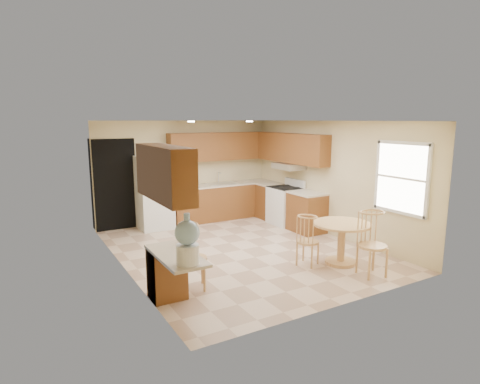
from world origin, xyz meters
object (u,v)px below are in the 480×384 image
stove (285,205)px  chair_desk (195,252)px  water_crock (187,241)px  chair_table_b (378,239)px  chair_table_a (311,236)px  dining_table (341,237)px  refrigerator (154,193)px

stove → chair_desk: 4.27m
water_crock → chair_table_b: bearing=-3.2°
stove → chair_desk: bearing=-144.5°
stove → chair_desk: size_ratio=1.10×
chair_table_a → dining_table: bearing=46.1°
dining_table → chair_table_a: bearing=163.3°
stove → chair_table_b: stove is taller
dining_table → water_crock: size_ratio=1.57×
refrigerator → stove: size_ratio=1.56×
refrigerator → chair_desk: size_ratio=1.72×
refrigerator → water_crock: refrigerator is taller
chair_desk → chair_table_b: bearing=88.7°
chair_table_b → chair_desk: bearing=-9.0°
refrigerator → water_crock: size_ratio=2.66×
water_crock → stove: bearing=40.0°
dining_table → chair_table_a: chair_table_a is taller
dining_table → stove: bearing=73.9°
dining_table → chair_table_b: size_ratio=0.96×
refrigerator → water_crock: bearing=-103.1°
water_crock → chair_table_a: bearing=15.8°
stove → chair_table_b: 3.55m
chair_table_a → chair_table_b: (0.60, -0.92, 0.10)m
stove → water_crock: size_ratio=1.70×
refrigerator → chair_table_a: refrigerator is taller
chair_table_a → water_crock: (-2.59, -0.74, 0.52)m
dining_table → chair_table_b: bearing=-86.2°
refrigerator → chair_table_a: (1.54, -3.77, -0.31)m
dining_table → water_crock: bearing=-169.7°
stove → water_crock: 5.16m
water_crock → dining_table: bearing=10.3°
stove → refrigerator: bearing=157.0°
chair_table_b → water_crock: size_ratio=1.65×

